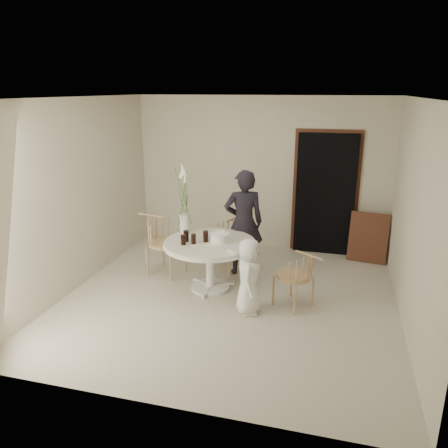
% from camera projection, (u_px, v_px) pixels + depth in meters
% --- Properties ---
extents(ground, '(4.50, 4.50, 0.00)m').
position_uv_depth(ground, '(229.00, 299.00, 6.09)').
color(ground, beige).
rests_on(ground, ground).
extents(room_shell, '(4.50, 4.50, 4.50)m').
position_uv_depth(room_shell, '(230.00, 185.00, 5.61)').
color(room_shell, white).
rests_on(room_shell, ground).
extents(doorway, '(1.00, 0.10, 2.10)m').
position_uv_depth(doorway, '(325.00, 195.00, 7.52)').
color(doorway, black).
rests_on(doorway, ground).
extents(door_trim, '(1.12, 0.03, 2.22)m').
position_uv_depth(door_trim, '(325.00, 191.00, 7.54)').
color(door_trim, '#5C2B1F').
rests_on(door_trim, ground).
extents(table, '(1.33, 1.33, 0.73)m').
position_uv_depth(table, '(210.00, 249.00, 6.23)').
color(table, white).
rests_on(table, ground).
extents(picture_frame, '(0.65, 0.29, 0.83)m').
position_uv_depth(picture_frame, '(368.00, 238.00, 7.30)').
color(picture_frame, '#5C2B1F').
rests_on(picture_frame, ground).
extents(chair_far, '(0.54, 0.56, 0.81)m').
position_uv_depth(chair_far, '(229.00, 236.00, 7.04)').
color(chair_far, tan).
rests_on(chair_far, ground).
extents(chair_right, '(0.61, 0.60, 0.81)m').
position_uv_depth(chair_right, '(301.00, 272.00, 5.67)').
color(chair_right, tan).
rests_on(chair_right, ground).
extents(chair_left, '(0.63, 0.59, 0.94)m').
position_uv_depth(chair_left, '(159.00, 236.00, 6.80)').
color(chair_left, tan).
rests_on(chair_left, ground).
extents(girl, '(0.70, 0.58, 1.66)m').
position_uv_depth(girl, '(244.00, 223.00, 6.72)').
color(girl, black).
rests_on(girl, ground).
extents(boy, '(0.38, 0.53, 1.01)m').
position_uv_depth(boy, '(249.00, 277.00, 5.58)').
color(boy, white).
rests_on(boy, ground).
extents(birthday_cake, '(0.26, 0.26, 0.18)m').
position_uv_depth(birthday_cake, '(220.00, 238.00, 6.15)').
color(birthday_cake, white).
rests_on(birthday_cake, table).
extents(cola_tumbler_a, '(0.08, 0.08, 0.14)m').
position_uv_depth(cola_tumbler_a, '(183.00, 240.00, 6.04)').
color(cola_tumbler_a, black).
rests_on(cola_tumbler_a, table).
extents(cola_tumbler_b, '(0.07, 0.07, 0.14)m').
position_uv_depth(cola_tumbler_b, '(194.00, 239.00, 6.08)').
color(cola_tumbler_b, black).
rests_on(cola_tumbler_b, table).
extents(cola_tumbler_c, '(0.10, 0.10, 0.16)m').
position_uv_depth(cola_tumbler_c, '(186.00, 236.00, 6.18)').
color(cola_tumbler_c, black).
rests_on(cola_tumbler_c, table).
extents(cola_tumbler_d, '(0.09, 0.09, 0.16)m').
position_uv_depth(cola_tumbler_d, '(206.00, 236.00, 6.16)').
color(cola_tumbler_d, black).
rests_on(cola_tumbler_d, table).
extents(plate_stack, '(0.28, 0.28, 0.06)m').
position_uv_depth(plate_stack, '(236.00, 250.00, 5.79)').
color(plate_stack, silver).
rests_on(plate_stack, table).
extents(flower_vase, '(0.15, 0.15, 1.07)m').
position_uv_depth(flower_vase, '(184.00, 208.00, 6.45)').
color(flower_vase, white).
rests_on(flower_vase, table).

